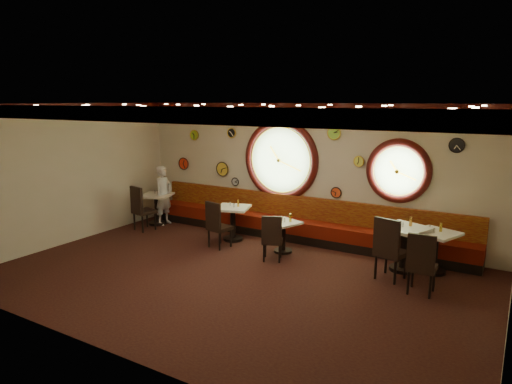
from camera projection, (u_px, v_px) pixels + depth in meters
name	position (u px, v px, depth m)	size (l,w,h in m)	color
floor	(234.00, 277.00, 8.55)	(9.00, 6.00, 0.00)	black
ceiling	(232.00, 104.00, 7.92)	(9.00, 6.00, 0.02)	#B87E34
wall_back	(303.00, 172.00, 10.76)	(9.00, 0.02, 3.20)	beige
wall_front	(100.00, 236.00, 5.71)	(9.00, 0.02, 3.20)	beige
wall_left	(70.00, 174.00, 10.50)	(0.02, 6.00, 3.20)	beige
molding_back	(304.00, 107.00, 10.42)	(9.00, 0.10, 0.18)	#3D0D0B
molding_front	(95.00, 113.00, 5.46)	(9.00, 0.10, 0.18)	#3D0D0B
molding_left	(66.00, 107.00, 10.17)	(0.10, 6.00, 0.18)	#3D0D0B
banquette_base	(297.00, 236.00, 10.82)	(8.00, 0.55, 0.20)	black
banquette_seat	(297.00, 226.00, 10.77)	(8.00, 0.55, 0.30)	#581007
banquette_back	(302.00, 208.00, 10.88)	(8.00, 0.10, 0.55)	#630C07
porthole_left_glass	(281.00, 160.00, 11.01)	(1.66, 1.66, 0.02)	#89AF69
porthole_left_frame	(281.00, 160.00, 11.00)	(1.98, 1.98, 0.18)	#3D0D0B
porthole_left_ring	(280.00, 160.00, 10.97)	(1.61, 1.61, 0.03)	gold
porthole_right_glass	(398.00, 171.00, 9.61)	(1.10, 1.10, 0.02)	#89AF69
porthole_right_frame	(398.00, 171.00, 9.60)	(1.38, 1.38, 0.18)	#3D0D0B
porthole_right_ring	(398.00, 171.00, 9.58)	(1.09, 1.09, 0.03)	gold
wall_clock_0	(223.00, 169.00, 11.90)	(0.36, 0.36, 0.03)	gold
wall_clock_1	(194.00, 135.00, 12.19)	(0.26, 0.26, 0.03)	#82BA25
wall_clock_2	(184.00, 164.00, 12.55)	(0.32, 0.32, 0.03)	red
wall_clock_3	(235.00, 182.00, 11.76)	(0.20, 0.20, 0.03)	silver
wall_clock_4	(457.00, 145.00, 8.91)	(0.28, 0.28, 0.03)	black
wall_clock_5	(336.00, 193.00, 10.38)	(0.24, 0.24, 0.03)	#E3481A
wall_clock_6	(232.00, 133.00, 11.57)	(0.24, 0.24, 0.03)	black
wall_clock_7	(359.00, 161.00, 9.98)	(0.22, 0.22, 0.03)	#D3D446
wall_clock_8	(334.00, 133.00, 10.16)	(0.30, 0.30, 0.03)	#98E246
table_a	(157.00, 205.00, 12.13)	(0.94, 0.94, 0.82)	black
table_b	(233.00, 219.00, 10.75)	(0.93, 0.93, 0.81)	black
table_c	(283.00, 233.00, 9.90)	(0.81, 0.81, 0.69)	black
table_d	(404.00, 243.00, 8.81)	(1.04, 1.04, 0.88)	black
table_e	(435.00, 247.00, 8.70)	(0.96, 0.96, 0.82)	black
chair_a	(141.00, 206.00, 11.51)	(0.57, 0.57, 0.71)	black
chair_b	(216.00, 222.00, 10.15)	(0.53, 0.53, 0.66)	black
chair_c	(272.00, 235.00, 9.31)	(0.54, 0.54, 0.61)	black
chair_d	(389.00, 245.00, 8.29)	(0.60, 0.60, 0.74)	black
chair_e	(422.00, 260.00, 7.67)	(0.46, 0.46, 0.68)	black
condiment_a_salt	(155.00, 192.00, 12.16)	(0.03, 0.03, 0.09)	silver
condiment_b_salt	(230.00, 204.00, 10.81)	(0.03, 0.03, 0.09)	silver
condiment_c_salt	(282.00, 218.00, 9.92)	(0.03, 0.03, 0.10)	#BABABE
condiment_d_salt	(398.00, 222.00, 8.89)	(0.04, 0.04, 0.11)	silver
condiment_a_pepper	(158.00, 192.00, 12.03)	(0.04, 0.04, 0.11)	silver
condiment_b_pepper	(234.00, 205.00, 10.63)	(0.04, 0.04, 0.10)	silver
condiment_c_pepper	(285.00, 220.00, 9.79)	(0.03, 0.03, 0.09)	#BBBBBF
condiment_d_pepper	(403.00, 225.00, 8.71)	(0.03, 0.03, 0.09)	silver
condiment_a_bottle	(161.00, 191.00, 12.03)	(0.05, 0.05, 0.18)	gold
condiment_b_bottle	(238.00, 203.00, 10.68)	(0.05, 0.05, 0.17)	gold
condiment_c_bottle	(290.00, 218.00, 9.83)	(0.06, 0.06, 0.18)	gold
condiment_d_bottle	(411.00, 221.00, 8.78)	(0.06, 0.06, 0.18)	gold
condiment_e_salt	(430.00, 227.00, 8.77)	(0.03, 0.03, 0.09)	silver
condiment_e_pepper	(434.00, 230.00, 8.58)	(0.03, 0.03, 0.09)	#BCBDC1
condiment_e_bottle	(441.00, 227.00, 8.64)	(0.05, 0.05, 0.16)	gold
waiter	(164.00, 195.00, 12.10)	(0.58, 0.38, 1.58)	silver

